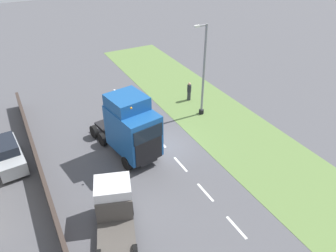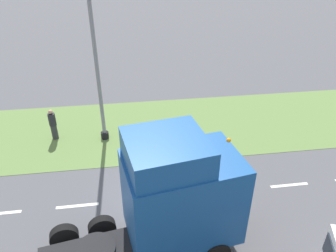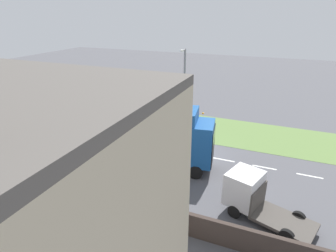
{
  "view_description": "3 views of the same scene",
  "coord_description": "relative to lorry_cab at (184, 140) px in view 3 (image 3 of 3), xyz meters",
  "views": [
    {
      "loc": [
        9.36,
        18.18,
        14.9
      ],
      "look_at": [
        0.14,
        0.86,
        2.37
      ],
      "focal_mm": 35.0,
      "sensor_mm": 36.0,
      "label": 1
    },
    {
      "loc": [
        10.7,
        -1.47,
        10.14
      ],
      "look_at": [
        -2.59,
        0.39,
        2.1
      ],
      "focal_mm": 35.0,
      "sensor_mm": 36.0,
      "label": 2
    },
    {
      "loc": [
        20.4,
        6.04,
        11.21
      ],
      "look_at": [
        1.09,
        -1.97,
        2.69
      ],
      "focal_mm": 30.0,
      "sensor_mm": 36.0,
      "label": 3
    }
  ],
  "objects": [
    {
      "name": "ground_plane",
      "position": [
        -2.59,
        0.1,
        -2.41
      ],
      "size": [
        120.0,
        120.0,
        0.0
      ],
      "primitive_type": "plane",
      "color": "#515156",
      "rests_on": "ground"
    },
    {
      "name": "grass_verge",
      "position": [
        -8.59,
        0.1,
        -2.4
      ],
      "size": [
        7.0,
        44.0,
        0.01
      ],
      "color": "#607F42",
      "rests_on": "ground"
    },
    {
      "name": "lane_markings",
      "position": [
        -2.59,
        -0.6,
        -2.41
      ],
      "size": [
        0.16,
        21.0,
        0.0
      ],
      "color": "white",
      "rests_on": "ground"
    },
    {
      "name": "boundary_wall",
      "position": [
        6.41,
        0.1,
        -1.7
      ],
      "size": [
        0.25,
        24.0,
        1.42
      ],
      "color": "#382D28",
      "rests_on": "ground"
    },
    {
      "name": "lorry_cab",
      "position": [
        0.0,
        0.0,
        0.0
      ],
      "size": [
        3.59,
        7.14,
        4.94
      ],
      "rotation": [
        0.0,
        0.0,
        0.17
      ],
      "color": "black",
      "rests_on": "ground"
    },
    {
      "name": "flatbed_truck",
      "position": [
        3.31,
        5.36,
        -1.06
      ],
      "size": [
        3.49,
        5.4,
        2.57
      ],
      "rotation": [
        0.0,
        0.0,
        2.82
      ],
      "color": "silver",
      "rests_on": "ground"
    },
    {
      "name": "parked_car",
      "position": [
        8.12,
        -3.1,
        -1.47
      ],
      "size": [
        2.11,
        4.55,
        1.91
      ],
      "rotation": [
        0.0,
        0.0,
        0.08
      ],
      "color": "#9EA3A8",
      "rests_on": "ground"
    },
    {
      "name": "lamp_post",
      "position": [
        -7.76,
        -2.75,
        1.21
      ],
      "size": [
        1.34,
        0.43,
        8.03
      ],
      "color": "black",
      "rests_on": "ground"
    },
    {
      "name": "pedestrian",
      "position": [
        -8.18,
        -5.52,
        -1.51
      ],
      "size": [
        0.39,
        0.39,
        1.83
      ],
      "color": "#333338",
      "rests_on": "ground"
    }
  ]
}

